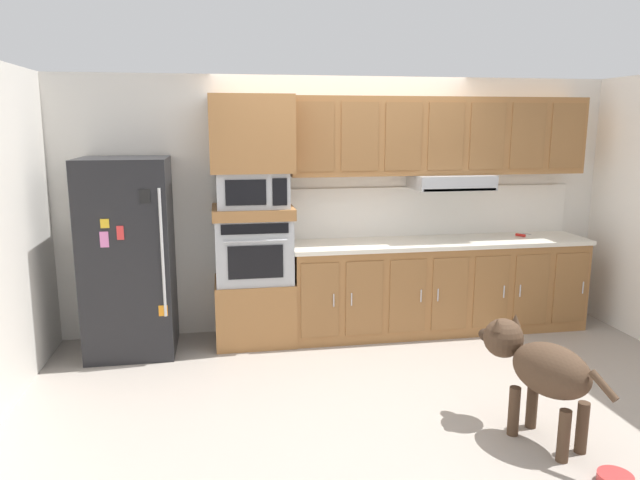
% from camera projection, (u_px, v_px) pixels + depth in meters
% --- Properties ---
extents(ground_plane, '(9.60, 9.60, 0.00)m').
position_uv_depth(ground_plane, '(365.00, 364.00, 5.09)').
color(ground_plane, '#9E9389').
extents(back_kitchen_wall, '(6.20, 0.12, 2.50)m').
position_uv_depth(back_kitchen_wall, '(340.00, 204.00, 5.92)').
color(back_kitchen_wall, silver).
rests_on(back_kitchen_wall, ground).
extents(side_panel_left, '(0.12, 7.10, 2.50)m').
position_uv_depth(side_panel_left, '(3.00, 233.00, 4.38)').
color(side_panel_left, silver).
rests_on(side_panel_left, ground).
extents(refrigerator, '(0.76, 0.73, 1.76)m').
position_uv_depth(refrigerator, '(129.00, 257.00, 5.24)').
color(refrigerator, black).
rests_on(refrigerator, ground).
extents(oven_base_cabinet, '(0.74, 0.62, 0.60)m').
position_uv_depth(oven_base_cabinet, '(255.00, 310.00, 5.61)').
color(oven_base_cabinet, '#996638').
rests_on(oven_base_cabinet, ground).
extents(built_in_oven, '(0.70, 0.62, 0.60)m').
position_uv_depth(built_in_oven, '(254.00, 249.00, 5.49)').
color(built_in_oven, '#A8AAAF').
rests_on(built_in_oven, oven_base_cabinet).
extents(appliance_mid_shelf, '(0.74, 0.62, 0.10)m').
position_uv_depth(appliance_mid_shelf, '(253.00, 212.00, 5.42)').
color(appliance_mid_shelf, '#996638').
rests_on(appliance_mid_shelf, built_in_oven).
extents(microwave, '(0.64, 0.54, 0.32)m').
position_uv_depth(microwave, '(252.00, 189.00, 5.38)').
color(microwave, '#A8AAAF').
rests_on(microwave, appliance_mid_shelf).
extents(appliance_upper_cabinet, '(0.74, 0.62, 0.68)m').
position_uv_depth(appliance_upper_cabinet, '(251.00, 134.00, 5.28)').
color(appliance_upper_cabinet, '#996638').
rests_on(appliance_upper_cabinet, microwave).
extents(lower_cabinet_run, '(2.93, 0.63, 0.88)m').
position_uv_depth(lower_cabinet_run, '(438.00, 287.00, 5.88)').
color(lower_cabinet_run, '#996638').
rests_on(lower_cabinet_run, ground).
extents(countertop_slab, '(2.97, 0.64, 0.04)m').
position_uv_depth(countertop_slab, '(440.00, 242.00, 5.79)').
color(countertop_slab, silver).
rests_on(countertop_slab, lower_cabinet_run).
extents(backsplash_panel, '(2.97, 0.02, 0.50)m').
position_uv_depth(backsplash_panel, '(431.00, 211.00, 6.02)').
color(backsplash_panel, white).
rests_on(backsplash_panel, countertop_slab).
extents(upper_cabinet_with_hood, '(2.93, 0.48, 0.88)m').
position_uv_depth(upper_cabinet_with_hood, '(440.00, 139.00, 5.72)').
color(upper_cabinet_with_hood, '#996638').
rests_on(upper_cabinet_with_hood, backsplash_panel).
extents(screwdriver, '(0.17, 0.16, 0.03)m').
position_uv_depth(screwdriver, '(521.00, 235.00, 5.98)').
color(screwdriver, red).
rests_on(screwdriver, countertop_slab).
extents(dog, '(0.55, 0.99, 0.76)m').
position_uv_depth(dog, '(538.00, 366.00, 3.81)').
color(dog, '#473323').
rests_on(dog, ground).
extents(dog_food_bowl, '(0.20, 0.20, 0.06)m').
position_uv_depth(dog_food_bowl, '(615.00, 479.00, 3.39)').
color(dog_food_bowl, red).
rests_on(dog_food_bowl, ground).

